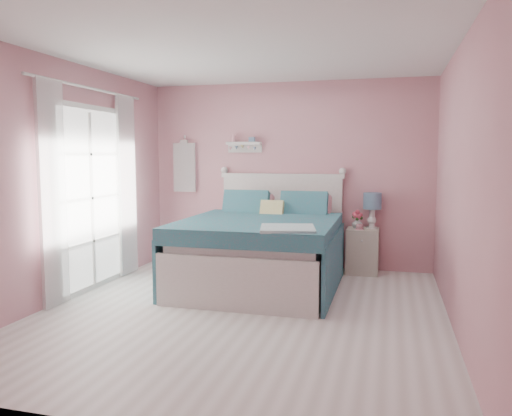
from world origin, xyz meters
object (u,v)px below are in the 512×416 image
at_px(vase, 357,223).
at_px(teacup, 360,227).
at_px(bed, 263,250).
at_px(table_lamp, 372,204).
at_px(nightstand, 362,251).

bearing_deg(vase, teacup, -70.76).
xyz_separation_m(bed, table_lamp, (1.26, 0.98, 0.51)).
bearing_deg(vase, nightstand, -4.82).
bearing_deg(bed, nightstand, 38.01).
xyz_separation_m(table_lamp, vase, (-0.19, -0.07, -0.26)).
distance_m(bed, vase, 1.44).
bearing_deg(table_lamp, bed, -142.02).
height_order(bed, teacup, bed).
height_order(nightstand, teacup, teacup).
xyz_separation_m(nightstand, vase, (-0.08, 0.01, 0.37)).
height_order(table_lamp, teacup, table_lamp).
bearing_deg(nightstand, table_lamp, 32.66).
height_order(bed, nightstand, bed).
distance_m(vase, teacup, 0.12).
distance_m(table_lamp, teacup, 0.37).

